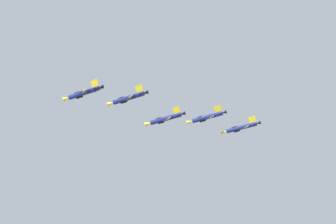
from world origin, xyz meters
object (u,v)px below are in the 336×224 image
at_px(fighter_jet_left_wing, 128,98).
at_px(fighter_jet_lead, 83,93).
at_px(fighter_jet_right_wing, 165,119).
at_px(fighter_jet_right_outer, 241,128).
at_px(fighter_jet_left_outer, 207,117).

bearing_deg(fighter_jet_left_wing, fighter_jet_lead, 130.55).
bearing_deg(fighter_jet_right_wing, fighter_jet_right_outer, -46.14).
height_order(fighter_jet_lead, fighter_jet_left_wing, fighter_jet_left_wing).
distance_m(fighter_jet_left_wing, fighter_jet_right_outer, 46.59).
distance_m(fighter_jet_lead, fighter_jet_left_wing, 15.52).
bearing_deg(fighter_jet_lead, fighter_jet_left_outer, -42.72).
relative_size(fighter_jet_lead, fighter_jet_right_outer, 1.00).
relative_size(fighter_jet_right_wing, fighter_jet_right_outer, 1.00).
xyz_separation_m(fighter_jet_lead, fighter_jet_left_outer, (46.58, 8.28, 3.57)).
relative_size(fighter_jet_right_wing, fighter_jet_left_outer, 1.00).
height_order(fighter_jet_lead, fighter_jet_right_wing, fighter_jet_lead).
relative_size(fighter_jet_lead, fighter_jet_right_wing, 1.00).
xyz_separation_m(fighter_jet_left_outer, fighter_jet_right_outer, (14.41, 2.32, -0.90)).
height_order(fighter_jet_right_wing, fighter_jet_left_outer, fighter_jet_left_outer).
height_order(fighter_jet_left_outer, fighter_jet_right_outer, fighter_jet_left_outer).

